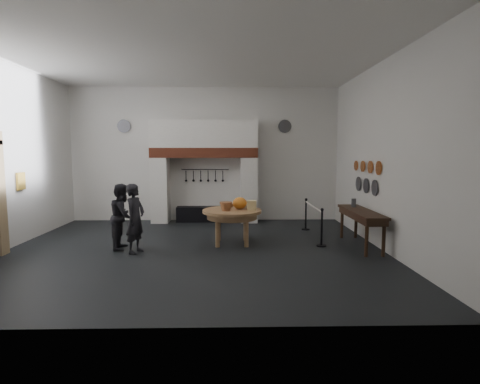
{
  "coord_description": "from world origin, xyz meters",
  "views": [
    {
      "loc": [
        0.9,
        -8.78,
        2.33
      ],
      "look_at": [
        1.11,
        0.41,
        1.35
      ],
      "focal_mm": 28.0,
      "sensor_mm": 36.0,
      "label": 1
    }
  ],
  "objects_px": {
    "work_table": "(232,211)",
    "barrier_post_near": "(322,228)",
    "barrier_post_far": "(306,215)",
    "visitor_near": "(135,219)",
    "side_table": "(361,212)",
    "visitor_far": "(123,216)",
    "iron_range": "(205,214)"
  },
  "relations": [
    {
      "from": "work_table",
      "to": "barrier_post_near",
      "type": "xyz_separation_m",
      "value": [
        2.23,
        -0.32,
        -0.39
      ]
    },
    {
      "from": "barrier_post_far",
      "to": "work_table",
      "type": "bearing_deg",
      "value": -143.04
    },
    {
      "from": "visitor_near",
      "to": "side_table",
      "type": "bearing_deg",
      "value": -67.85
    },
    {
      "from": "visitor_far",
      "to": "barrier_post_far",
      "type": "relative_size",
      "value": 1.76
    },
    {
      "from": "work_table",
      "to": "visitor_near",
      "type": "height_order",
      "value": "visitor_near"
    },
    {
      "from": "visitor_near",
      "to": "visitor_far",
      "type": "height_order",
      "value": "visitor_near"
    },
    {
      "from": "visitor_far",
      "to": "barrier_post_near",
      "type": "distance_m",
      "value": 4.88
    },
    {
      "from": "visitor_near",
      "to": "visitor_far",
      "type": "relative_size",
      "value": 1.02
    },
    {
      "from": "barrier_post_far",
      "to": "barrier_post_near",
      "type": "bearing_deg",
      "value": -90.0
    },
    {
      "from": "barrier_post_near",
      "to": "barrier_post_far",
      "type": "xyz_separation_m",
      "value": [
        0.0,
        2.0,
        0.0
      ]
    },
    {
      "from": "barrier_post_near",
      "to": "barrier_post_far",
      "type": "height_order",
      "value": "same"
    },
    {
      "from": "barrier_post_near",
      "to": "barrier_post_far",
      "type": "relative_size",
      "value": 1.0
    },
    {
      "from": "work_table",
      "to": "visitor_near",
      "type": "relative_size",
      "value": 0.93
    },
    {
      "from": "barrier_post_near",
      "to": "visitor_far",
      "type": "bearing_deg",
      "value": -178.85
    },
    {
      "from": "work_table",
      "to": "barrier_post_far",
      "type": "relative_size",
      "value": 1.66
    },
    {
      "from": "visitor_near",
      "to": "iron_range",
      "type": "bearing_deg",
      "value": -1.53
    },
    {
      "from": "visitor_far",
      "to": "work_table",
      "type": "bearing_deg",
      "value": -84.35
    },
    {
      "from": "work_table",
      "to": "side_table",
      "type": "xyz_separation_m",
      "value": [
        3.19,
        -0.35,
        0.03
      ]
    },
    {
      "from": "barrier_post_far",
      "to": "visitor_near",
      "type": "bearing_deg",
      "value": -150.77
    },
    {
      "from": "visitor_far",
      "to": "barrier_post_near",
      "type": "relative_size",
      "value": 1.76
    },
    {
      "from": "visitor_near",
      "to": "work_table",
      "type": "bearing_deg",
      "value": -52.63
    },
    {
      "from": "visitor_far",
      "to": "barrier_post_near",
      "type": "bearing_deg",
      "value": -92.3
    },
    {
      "from": "barrier_post_near",
      "to": "visitor_near",
      "type": "bearing_deg",
      "value": -173.64
    },
    {
      "from": "visitor_far",
      "to": "barrier_post_far",
      "type": "height_order",
      "value": "visitor_far"
    },
    {
      "from": "visitor_near",
      "to": "barrier_post_near",
      "type": "relative_size",
      "value": 1.79
    },
    {
      "from": "side_table",
      "to": "iron_range",
      "type": "bearing_deg",
      "value": 139.87
    },
    {
      "from": "visitor_far",
      "to": "barrier_post_near",
      "type": "height_order",
      "value": "visitor_far"
    },
    {
      "from": "visitor_near",
      "to": "visitor_far",
      "type": "distance_m",
      "value": 0.57
    },
    {
      "from": "iron_range",
      "to": "side_table",
      "type": "relative_size",
      "value": 0.86
    },
    {
      "from": "iron_range",
      "to": "work_table",
      "type": "height_order",
      "value": "work_table"
    },
    {
      "from": "iron_range",
      "to": "barrier_post_far",
      "type": "height_order",
      "value": "barrier_post_far"
    },
    {
      "from": "iron_range",
      "to": "visitor_far",
      "type": "relative_size",
      "value": 1.2
    }
  ]
}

